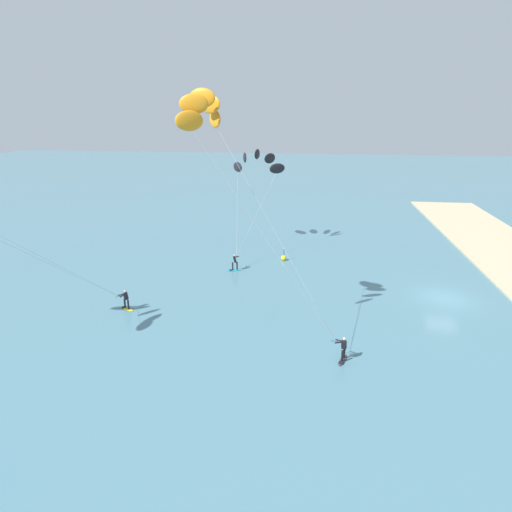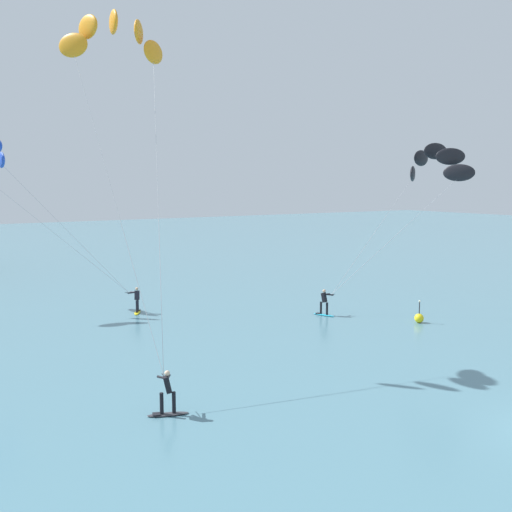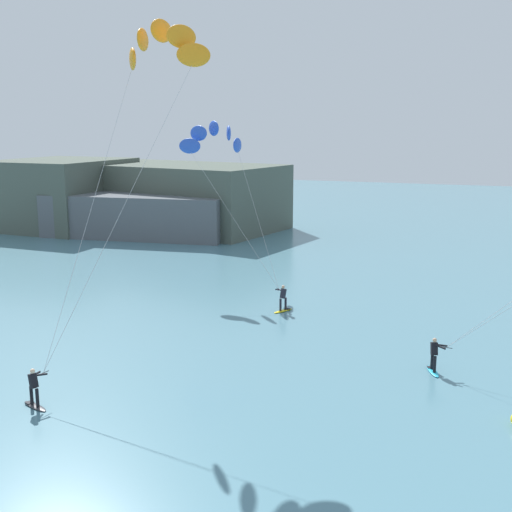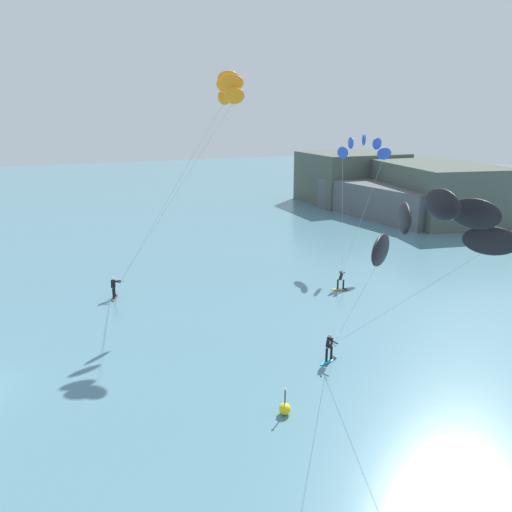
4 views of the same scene
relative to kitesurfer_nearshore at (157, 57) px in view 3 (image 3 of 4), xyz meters
The scene contains 3 objects.
kitesurfer_nearshore is the anchor object (origin of this frame).
kitesurfer_far_out 15.85m from the kitesurfer_nearshore, 103.03° to the left, with size 10.27×9.93×11.73m.
distant_headland 43.25m from the kitesurfer_nearshore, 123.09° to the left, with size 36.91×22.79×7.61m.
Camera 3 is at (6.31, -10.78, 11.42)m, focal length 45.01 mm.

